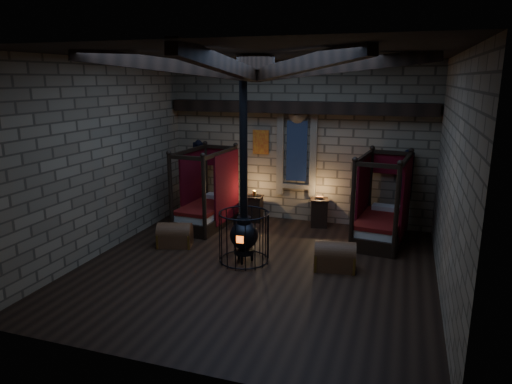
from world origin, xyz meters
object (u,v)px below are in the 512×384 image
(trunk_right, at_px, (335,257))
(stove, at_px, (244,233))
(bed_left, at_px, (207,207))
(bed_right, at_px, (381,221))
(trunk_left, at_px, (175,236))

(trunk_right, bearing_deg, stove, 177.93)
(bed_left, distance_m, bed_right, 4.40)
(bed_left, height_order, trunk_left, bed_left)
(stove, bearing_deg, trunk_right, 3.30)
(stove, bearing_deg, trunk_left, 166.44)
(bed_right, bearing_deg, trunk_right, -104.21)
(stove, bearing_deg, bed_left, 128.74)
(trunk_left, relative_size, stove, 0.22)
(bed_right, relative_size, stove, 0.51)
(trunk_left, distance_m, stove, 1.90)
(bed_left, distance_m, stove, 2.65)
(bed_right, relative_size, trunk_left, 2.37)
(trunk_right, bearing_deg, trunk_left, 169.57)
(bed_left, xyz_separation_m, stove, (1.74, -1.99, 0.14))
(bed_left, bearing_deg, trunk_left, -89.41)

